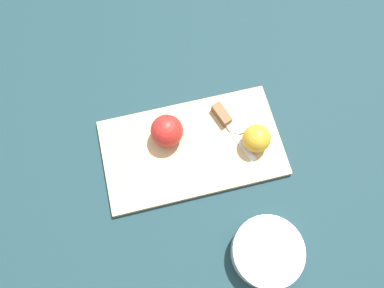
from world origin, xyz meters
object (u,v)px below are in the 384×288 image
Objects in this scene: knife at (224,118)px; bowl at (267,252)px; apple_half_right at (257,138)px; apple_half_left at (167,131)px.

bowl is at bearing -17.96° from knife.
apple_half_right is 0.44× the size of bowl.
knife is (0.14, 0.00, -0.03)m from apple_half_left.
bowl is at bearing 81.58° from apple_half_left.
apple_half_left is 1.16× the size of apple_half_right.
apple_half_right reaches higher than knife.
apple_half_right is at bearing 127.83° from apple_half_left.
bowl is at bearing -91.60° from apple_half_right.
apple_half_left is 0.51× the size of bowl.
apple_half_left is 0.34m from bowl.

